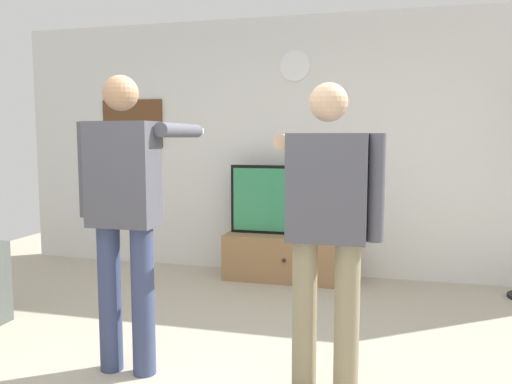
{
  "coord_description": "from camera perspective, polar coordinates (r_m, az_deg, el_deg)",
  "views": [
    {
      "loc": [
        0.94,
        -2.42,
        1.45
      ],
      "look_at": [
        -0.01,
        1.2,
        1.05
      ],
      "focal_mm": 35.81,
      "sensor_mm": 36.0,
      "label": 1
    }
  ],
  "objects": [
    {
      "name": "tv_stand",
      "position": [
        5.26,
        3.64,
        -7.31
      ],
      "size": [
        1.3,
        0.46,
        0.46
      ],
      "color": "#997047",
      "rests_on": "ground_plane"
    },
    {
      "name": "wall_clock",
      "position": [
        5.45,
        4.38,
        13.86
      ],
      "size": [
        0.31,
        0.03,
        0.31
      ],
      "primitive_type": "cylinder",
      "rotation": [
        1.57,
        0.0,
        0.0
      ],
      "color": "white"
    },
    {
      "name": "television",
      "position": [
        5.2,
        3.78,
        -0.92
      ],
      "size": [
        1.23,
        0.07,
        0.71
      ],
      "color": "black",
      "rests_on": "tv_stand"
    },
    {
      "name": "framed_picture",
      "position": [
        6.03,
        -13.6,
        7.43
      ],
      "size": [
        0.73,
        0.04,
        0.54
      ],
      "primitive_type": "cube",
      "color": "brown"
    },
    {
      "name": "person_standing_nearer_lamp",
      "position": [
        3.18,
        -14.43,
        -1.6
      ],
      "size": [
        0.59,
        0.78,
        1.82
      ],
      "color": "#384266",
      "rests_on": "ground_plane"
    },
    {
      "name": "back_wall",
      "position": [
        5.45,
        4.78,
        5.04
      ],
      "size": [
        6.4,
        0.1,
        2.7
      ],
      "primitive_type": "cube",
      "color": "silver",
      "rests_on": "ground_plane"
    },
    {
      "name": "person_standing_nearer_couch",
      "position": [
        2.84,
        7.94,
        -3.17
      ],
      "size": [
        0.61,
        0.78,
        1.74
      ],
      "color": "gray",
      "rests_on": "ground_plane"
    }
  ]
}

